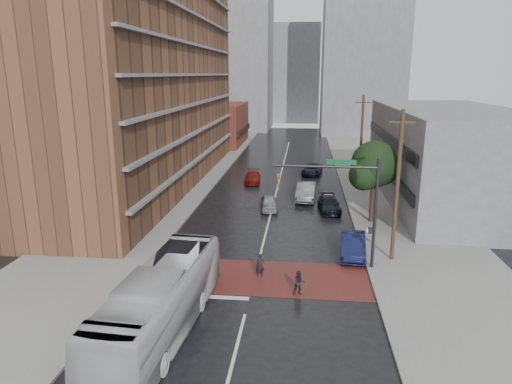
% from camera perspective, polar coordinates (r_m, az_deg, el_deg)
% --- Properties ---
extents(ground, '(160.00, 160.00, 0.00)m').
position_cam_1_polar(ground, '(27.98, -0.30, -11.03)').
color(ground, black).
rests_on(ground, ground).
extents(crosswalk, '(14.00, 5.00, 0.02)m').
position_cam_1_polar(crosswalk, '(28.43, -0.18, -10.58)').
color(crosswalk, maroon).
rests_on(crosswalk, ground).
extents(sidewalk_west, '(9.00, 90.00, 0.15)m').
position_cam_1_polar(sidewalk_west, '(53.45, -9.59, 1.38)').
color(sidewalk_west, gray).
rests_on(sidewalk_west, ground).
extents(sidewalk_east, '(9.00, 90.00, 0.15)m').
position_cam_1_polar(sidewalk_east, '(52.22, 15.51, 0.73)').
color(sidewalk_east, gray).
rests_on(sidewalk_east, ground).
extents(apartment_block, '(10.00, 44.00, 28.00)m').
position_cam_1_polar(apartment_block, '(51.92, -13.34, 16.31)').
color(apartment_block, brown).
rests_on(apartment_block, ground).
extents(storefront_west, '(8.00, 16.00, 7.00)m').
position_cam_1_polar(storefront_west, '(80.91, -4.52, 8.44)').
color(storefront_west, brown).
rests_on(storefront_west, ground).
extents(building_east, '(11.00, 26.00, 9.00)m').
position_cam_1_polar(building_east, '(47.71, 22.75, 4.28)').
color(building_east, gray).
rests_on(building_east, ground).
extents(distant_tower_west, '(18.00, 16.00, 32.00)m').
position_cam_1_polar(distant_tower_west, '(104.51, -3.28, 16.70)').
color(distant_tower_west, gray).
rests_on(distant_tower_west, ground).
extents(distant_tower_east, '(16.00, 14.00, 36.00)m').
position_cam_1_polar(distant_tower_east, '(97.89, 13.31, 17.67)').
color(distant_tower_east, gray).
rests_on(distant_tower_east, ground).
extents(distant_tower_center, '(12.00, 10.00, 24.00)m').
position_cam_1_polar(distant_tower_center, '(120.11, 4.94, 14.48)').
color(distant_tower_center, gray).
rests_on(distant_tower_center, ground).
extents(street_tree, '(4.20, 4.10, 6.90)m').
position_cam_1_polar(street_tree, '(38.25, 14.58, 3.01)').
color(street_tree, '#332319').
rests_on(street_tree, ground).
extents(signal_mast, '(6.50, 0.30, 7.20)m').
position_cam_1_polar(signal_mast, '(28.70, 11.95, -0.62)').
color(signal_mast, '#2D2D33').
rests_on(signal_mast, ground).
extents(utility_pole_near, '(1.60, 0.26, 10.00)m').
position_cam_1_polar(utility_pole_near, '(30.48, 17.24, 0.72)').
color(utility_pole_near, '#473321').
rests_on(utility_pole_near, ground).
extents(utility_pole_far, '(1.60, 0.26, 10.00)m').
position_cam_1_polar(utility_pole_far, '(49.92, 13.01, 6.20)').
color(utility_pole_far, '#473321').
rests_on(utility_pole_far, ground).
extents(transit_bus, '(3.53, 11.92, 3.28)m').
position_cam_1_polar(transit_bus, '(22.67, -11.79, -13.23)').
color(transit_bus, silver).
rests_on(transit_bus, ground).
extents(pedestrian_a, '(0.60, 0.45, 1.51)m').
position_cam_1_polar(pedestrian_a, '(28.12, 0.52, -9.21)').
color(pedestrian_a, black).
rests_on(pedestrian_a, ground).
extents(pedestrian_b, '(0.80, 0.68, 1.44)m').
position_cam_1_polar(pedestrian_b, '(26.17, 5.41, -11.25)').
color(pedestrian_b, black).
rests_on(pedestrian_b, ground).
extents(car_travel_a, '(1.96, 3.94, 1.29)m').
position_cam_1_polar(car_travel_a, '(41.76, 1.61, -1.35)').
color(car_travel_a, '#A6A8AE').
rests_on(car_travel_a, ground).
extents(car_travel_b, '(2.05, 5.19, 1.68)m').
position_cam_1_polar(car_travel_b, '(45.17, 6.25, 0.06)').
color(car_travel_b, '#9A9BA1').
rests_on(car_travel_b, ground).
extents(car_travel_c, '(1.97, 4.36, 1.24)m').
position_cam_1_polar(car_travel_c, '(52.10, -0.44, 1.85)').
color(car_travel_c, maroon).
rests_on(car_travel_c, ground).
extents(suv_travel, '(2.78, 5.01, 1.33)m').
position_cam_1_polar(suv_travel, '(56.70, 7.03, 2.84)').
color(suv_travel, black).
rests_on(suv_travel, ground).
extents(car_parked_near, '(1.97, 4.73, 1.52)m').
position_cam_1_polar(car_parked_near, '(31.99, 12.02, -6.51)').
color(car_parked_near, '#12173F').
rests_on(car_parked_near, ground).
extents(car_parked_mid, '(2.18, 4.49, 1.26)m').
position_cam_1_polar(car_parked_mid, '(41.73, 9.14, -1.56)').
color(car_parked_mid, black).
rests_on(car_parked_mid, ground).
extents(car_parked_far, '(1.54, 3.67, 1.24)m').
position_cam_1_polar(car_parked_far, '(43.67, 9.02, -0.84)').
color(car_parked_far, '#B7BABF').
rests_on(car_parked_far, ground).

